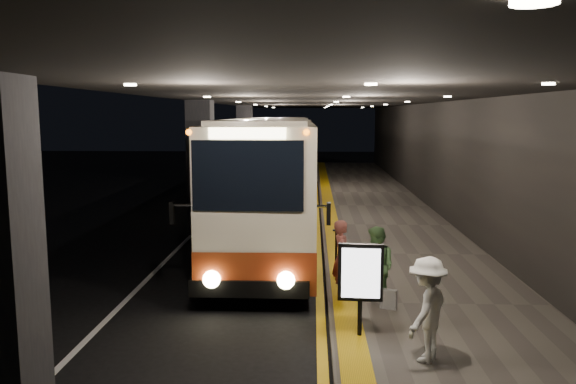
{
  "coord_description": "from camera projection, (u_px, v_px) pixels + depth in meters",
  "views": [
    {
      "loc": [
        2.17,
        -14.22,
        3.96
      ],
      "look_at": [
        1.46,
        1.94,
        1.7
      ],
      "focal_mm": 35.0,
      "sensor_mm": 36.0,
      "label": 1
    }
  ],
  "objects": [
    {
      "name": "tactile_strip",
      "position": [
        332.0,
        224.0,
        19.51
      ],
      "size": [
        0.5,
        50.0,
        0.01
      ],
      "primitive_type": "cube",
      "color": "gold",
      "rests_on": "sidewalk"
    },
    {
      "name": "ground",
      "position": [
        229.0,
        266.0,
        14.71
      ],
      "size": [
        90.0,
        90.0,
        0.0
      ],
      "primitive_type": "plane",
      "color": "black"
    },
    {
      "name": "lane_line_white",
      "position": [
        199.0,
        227.0,
        19.74
      ],
      "size": [
        0.12,
        50.0,
        0.01
      ],
      "primitive_type": "cube",
      "color": "silver",
      "rests_on": "ground"
    },
    {
      "name": "bag_polka",
      "position": [
        388.0,
        299.0,
        11.04
      ],
      "size": [
        0.34,
        0.24,
        0.38
      ],
      "primitive_type": "cube",
      "rotation": [
        0.0,
        0.0,
        -0.37
      ],
      "color": "black",
      "rests_on": "sidewalk"
    },
    {
      "name": "passenger_waiting_green",
      "position": [
        377.0,
        266.0,
        11.17
      ],
      "size": [
        0.86,
        0.9,
        1.59
      ],
      "primitive_type": "imported",
      "rotation": [
        0.0,
        0.0,
        -0.89
      ],
      "color": "#4D7A44",
      "rests_on": "sidewalk"
    },
    {
      "name": "coach_main",
      "position": [
        271.0,
        188.0,
        16.66
      ],
      "size": [
        2.67,
        11.96,
        3.71
      ],
      "rotation": [
        0.0,
        0.0,
        0.02
      ],
      "color": "beige",
      "rests_on": "ground"
    },
    {
      "name": "stanchion_post",
      "position": [
        336.0,
        251.0,
        13.54
      ],
      "size": [
        0.05,
        0.05,
        1.04
      ],
      "primitive_type": "cylinder",
      "color": "black",
      "rests_on": "sidewalk"
    },
    {
      "name": "passenger_boarding",
      "position": [
        342.0,
        258.0,
        11.78
      ],
      "size": [
        0.44,
        0.62,
        1.61
      ],
      "primitive_type": "imported",
      "rotation": [
        0.0,
        0.0,
        1.67
      ],
      "color": "#A9574F",
      "rests_on": "sidewalk"
    },
    {
      "name": "sidewalk",
      "position": [
        387.0,
        227.0,
        19.44
      ],
      "size": [
        4.5,
        50.0,
        0.15
      ],
      "primitive_type": "cube",
      "color": "#514C44",
      "rests_on": "ground"
    },
    {
      "name": "support_columns",
      "position": [
        201.0,
        168.0,
        18.43
      ],
      "size": [
        0.8,
        24.8,
        4.4
      ],
      "color": "black",
      "rests_on": "ground"
    },
    {
      "name": "kerb_stripe_yellow",
      "position": [
        317.0,
        228.0,
        19.56
      ],
      "size": [
        0.18,
        50.0,
        0.01
      ],
      "primitive_type": "cube",
      "color": "gold",
      "rests_on": "ground"
    },
    {
      "name": "coach_second",
      "position": [
        289.0,
        156.0,
        29.95
      ],
      "size": [
        2.47,
        11.48,
        3.6
      ],
      "rotation": [
        0.0,
        0.0,
        0.01
      ],
      "color": "beige",
      "rests_on": "ground"
    },
    {
      "name": "canopy",
      "position": [
        323.0,
        95.0,
        18.91
      ],
      "size": [
        9.0,
        50.0,
        0.4
      ],
      "primitive_type": "cube",
      "color": "black",
      "rests_on": "support_columns"
    },
    {
      "name": "info_sign",
      "position": [
        361.0,
        275.0,
        9.55
      ],
      "size": [
        0.77,
        0.17,
        1.63
      ],
      "rotation": [
        0.0,
        0.0,
        -0.07
      ],
      "color": "black",
      "rests_on": "sidewalk"
    },
    {
      "name": "terminal_wall",
      "position": [
        456.0,
        142.0,
        18.94
      ],
      "size": [
        0.1,
        50.0,
        6.0
      ],
      "primitive_type": "cube",
      "color": "black",
      "rests_on": "ground"
    },
    {
      "name": "passenger_waiting_white",
      "position": [
        427.0,
        309.0,
        8.64
      ],
      "size": [
        0.99,
        1.16,
        1.64
      ],
      "primitive_type": "imported",
      "rotation": [
        0.0,
        0.0,
        -2.15
      ],
      "color": "white",
      "rests_on": "sidewalk"
    }
  ]
}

